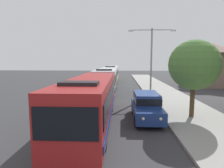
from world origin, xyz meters
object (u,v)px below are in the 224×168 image
at_px(streetlamp_mid, 151,55).
at_px(roadside_tree, 194,65).
at_px(bus_second_in_line, 107,80).
at_px(bus_lead, 91,99).
at_px(bus_middle, 111,73).
at_px(white_suv, 146,105).

bearing_deg(streetlamp_mid, roadside_tree, -79.55).
xyz_separation_m(bus_second_in_line, streetlamp_mid, (5.40, -2.38, 3.17)).
bearing_deg(bus_lead, bus_middle, 90.00).
height_order(bus_lead, bus_second_in_line, same).
bearing_deg(streetlamp_mid, bus_lead, -117.47).
bearing_deg(bus_second_in_line, white_suv, -72.05).
bearing_deg(bus_second_in_line, bus_middle, 90.00).
xyz_separation_m(white_suv, streetlamp_mid, (1.70, 9.03, 3.83)).
relative_size(bus_middle, streetlamp_mid, 1.61).
height_order(bus_lead, streetlamp_mid, streetlamp_mid).
bearing_deg(roadside_tree, streetlamp_mid, 100.45).
distance_m(bus_lead, bus_middle, 25.46).
bearing_deg(roadside_tree, white_suv, -174.16).
bearing_deg(roadside_tree, bus_middle, 106.41).
bearing_deg(streetlamp_mid, white_suv, -100.66).
bearing_deg(bus_middle, streetlamp_mid, -70.30).
xyz_separation_m(white_suv, roadside_tree, (3.30, 0.34, 2.81)).
height_order(bus_lead, roadside_tree, roadside_tree).
distance_m(bus_second_in_line, roadside_tree, 13.28).
relative_size(bus_middle, roadside_tree, 2.27).
bearing_deg(bus_middle, bus_second_in_line, -90.00).
bearing_deg(bus_lead, streetlamp_mid, 62.53).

